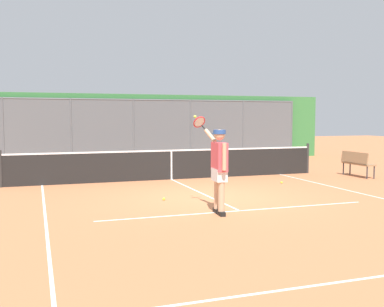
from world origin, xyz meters
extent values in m
plane|color=#B76B42|center=(0.00, 0.00, 0.00)|extent=(60.00, 60.00, 0.00)
cube|color=white|center=(0.00, 5.88, 0.00)|extent=(7.93, 0.05, 0.01)
cube|color=white|center=(0.00, 1.64, 0.00)|extent=(6.18, 0.05, 0.01)
cube|color=white|center=(-3.96, 1.16, 0.00)|extent=(0.05, 9.44, 0.01)
cube|color=white|center=(3.96, 1.16, 0.00)|extent=(0.05, 9.44, 0.01)
cube|color=white|center=(0.00, -0.96, 0.00)|extent=(0.05, 5.19, 0.01)
cylinder|color=#565B60|center=(-8.02, -9.47, 1.40)|extent=(0.07, 0.07, 2.81)
cylinder|color=#565B60|center=(-5.34, -9.47, 1.40)|extent=(0.07, 0.07, 2.81)
cylinder|color=#565B60|center=(-2.67, -9.47, 1.40)|extent=(0.07, 0.07, 2.81)
cylinder|color=#565B60|center=(0.00, -9.47, 1.40)|extent=(0.07, 0.07, 2.81)
cylinder|color=#565B60|center=(2.67, -9.47, 1.40)|extent=(0.07, 0.07, 2.81)
cylinder|color=#565B60|center=(5.34, -9.47, 1.40)|extent=(0.07, 0.07, 2.81)
cylinder|color=#565B60|center=(0.00, -9.47, 2.77)|extent=(16.03, 0.05, 0.05)
cube|color=#565B60|center=(0.00, -9.47, 1.40)|extent=(16.03, 0.02, 2.81)
cube|color=#387A3D|center=(0.00, -10.12, 1.51)|extent=(19.03, 0.90, 3.02)
cube|color=#ADADA8|center=(0.00, -9.29, 0.07)|extent=(17.03, 0.18, 0.15)
cylinder|color=#2D2D2D|center=(-5.08, -3.55, 0.54)|extent=(0.09, 0.09, 1.07)
cylinder|color=#2D2D2D|center=(5.08, -3.55, 0.54)|extent=(0.09, 0.09, 1.07)
cube|color=black|center=(0.00, -3.55, 0.46)|extent=(10.08, 0.02, 0.91)
cube|color=white|center=(0.00, -3.55, 0.94)|extent=(10.08, 0.04, 0.05)
cube|color=white|center=(0.00, -3.55, 0.46)|extent=(0.05, 0.04, 0.91)
cube|color=black|center=(0.56, 1.94, 0.04)|extent=(0.13, 0.27, 0.09)
cylinder|color=tan|center=(0.56, 1.94, 0.50)|extent=(0.13, 0.13, 0.81)
cube|color=black|center=(0.54, 1.67, 0.04)|extent=(0.13, 0.27, 0.09)
cylinder|color=tan|center=(0.54, 1.67, 0.50)|extent=(0.13, 0.13, 0.81)
cube|color=white|center=(0.55, 1.80, 0.82)|extent=(0.25, 0.44, 0.26)
cube|color=#DB4C56|center=(0.55, 1.80, 1.20)|extent=(0.24, 0.52, 0.59)
cylinder|color=tan|center=(0.57, 2.11, 1.22)|extent=(0.08, 0.08, 0.54)
cylinder|color=tan|center=(0.56, 1.33, 1.61)|extent=(0.17, 0.40, 0.30)
sphere|color=tan|center=(0.55, 1.80, 1.65)|extent=(0.23, 0.23, 0.23)
cylinder|color=#284C93|center=(0.55, 1.80, 1.71)|extent=(0.28, 0.28, 0.08)
cube|color=#284C93|center=(0.54, 1.68, 1.67)|extent=(0.20, 0.22, 0.02)
cylinder|color=black|center=(0.62, 1.09, 1.77)|extent=(0.07, 0.17, 0.13)
torus|color=red|center=(0.66, 0.91, 1.90)|extent=(0.33, 0.24, 0.26)
cylinder|color=silver|center=(0.66, 0.91, 1.90)|extent=(0.27, 0.19, 0.21)
sphere|color=#C1D138|center=(0.70, 0.73, 2.02)|extent=(0.07, 0.07, 0.07)
sphere|color=#CCDB33|center=(-2.91, -1.62, 0.03)|extent=(0.07, 0.07, 0.07)
sphere|color=#CCDB33|center=(1.21, -0.09, 0.03)|extent=(0.07, 0.07, 0.07)
cube|color=#93704C|center=(-6.16, -2.16, 0.44)|extent=(0.38, 1.30, 0.05)
cube|color=#93704C|center=(-5.99, -2.16, 0.66)|extent=(0.09, 1.30, 0.36)
cylinder|color=#333338|center=(-6.30, -1.56, 0.22)|extent=(0.04, 0.04, 0.44)
cylinder|color=#333338|center=(-6.30, -2.76, 0.22)|extent=(0.04, 0.04, 0.44)
cylinder|color=#333338|center=(-6.02, -1.56, 0.22)|extent=(0.04, 0.04, 0.44)
cylinder|color=#333338|center=(-6.02, -2.76, 0.22)|extent=(0.04, 0.04, 0.44)
camera|label=1|loc=(4.10, 10.40, 2.01)|focal=42.54mm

